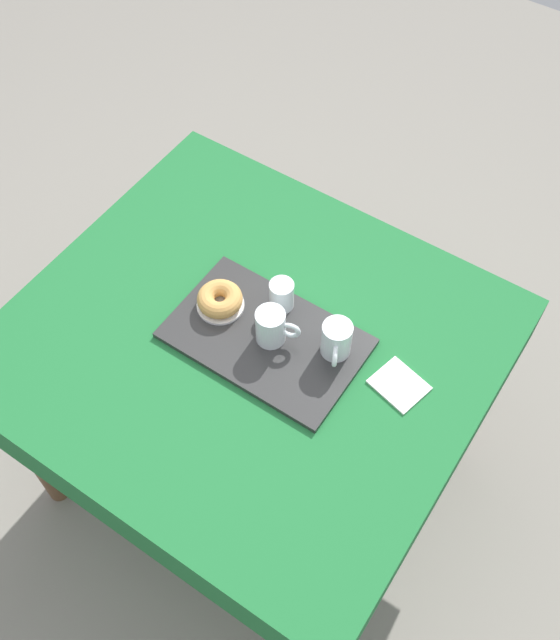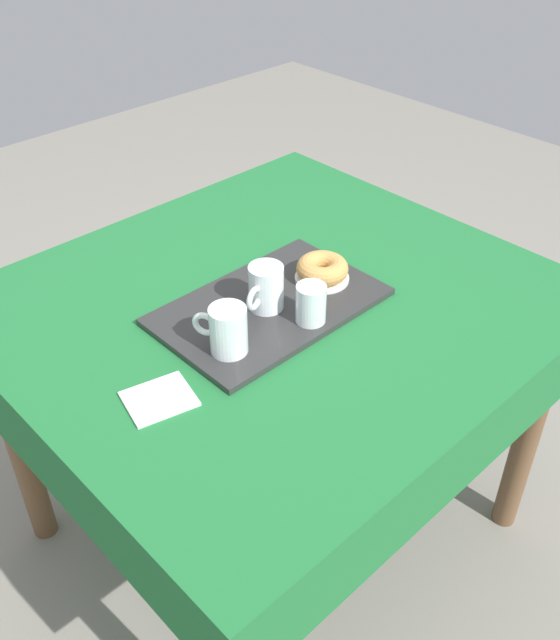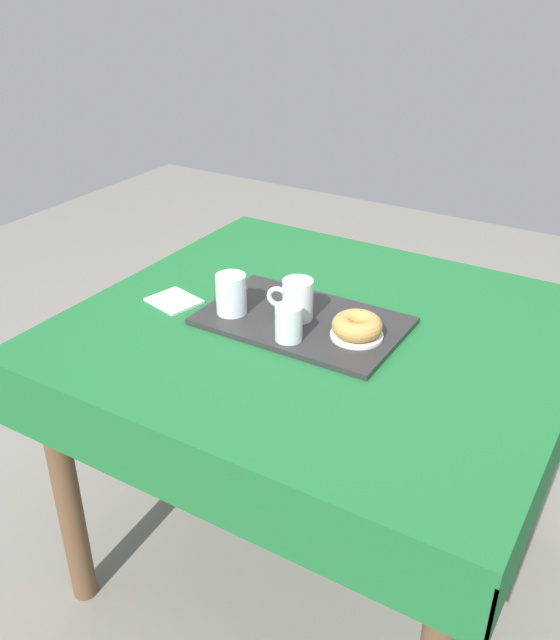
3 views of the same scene
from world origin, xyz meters
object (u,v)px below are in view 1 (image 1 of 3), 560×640
serving_tray (266,338)px  dining_table (250,362)px  tea_mug_right (336,340)px  donut_plate_left (221,305)px  water_glass_near (282,296)px  sugar_donut_left (220,299)px  tea_mug_left (271,327)px  paper_napkin (399,385)px

serving_tray → dining_table: bearing=29.9°
tea_mug_right → donut_plate_left: 0.31m
serving_tray → water_glass_near: water_glass_near is taller
tea_mug_right → sugar_donut_left: 0.31m
tea_mug_left → water_glass_near: tea_mug_left is taller
dining_table → donut_plate_left: (0.11, -0.04, 0.13)m
tea_mug_left → tea_mug_right: bearing=-159.8°
tea_mug_right → paper_napkin: 0.18m
serving_tray → tea_mug_left: bearing=-160.9°
dining_table → paper_napkin: bearing=-166.3°
serving_tray → sugar_donut_left: 0.15m
serving_tray → water_glass_near: size_ratio=5.70×
tea_mug_right → sugar_donut_left: bearing=8.5°
serving_tray → tea_mug_left: (-0.01, -0.00, 0.05)m
serving_tray → paper_napkin: (-0.33, -0.07, -0.00)m
dining_table → tea_mug_left: bearing=-152.7°
tea_mug_right → sugar_donut_left: (0.31, 0.05, -0.02)m
serving_tray → tea_mug_left: 0.05m
donut_plate_left → sugar_donut_left: (0.00, 0.00, 0.03)m
serving_tray → donut_plate_left: size_ratio=3.92×
paper_napkin → tea_mug_left: bearing=11.3°
tea_mug_left → dining_table: bearing=27.3°
dining_table → water_glass_near: water_glass_near is taller
dining_table → tea_mug_right: (-0.20, -0.08, 0.17)m
paper_napkin → serving_tray: bearing=11.6°
paper_napkin → donut_plate_left: bearing=6.6°
dining_table → donut_plate_left: size_ratio=9.53×
water_glass_near → donut_plate_left: 0.16m
tea_mug_right → sugar_donut_left: tea_mug_right is taller
tea_mug_left → water_glass_near: bearing=-70.2°
water_glass_near → paper_napkin: water_glass_near is taller
tea_mug_left → paper_napkin: tea_mug_left is taller
tea_mug_left → water_glass_near: (0.03, -0.10, -0.01)m
donut_plate_left → tea_mug_right: bearing=-171.5°
dining_table → serving_tray: size_ratio=2.43×
tea_mug_right → paper_napkin: bearing=-177.0°
donut_plate_left → paper_napkin: 0.48m
serving_tray → water_glass_near: (0.02, -0.10, 0.04)m
tea_mug_right → water_glass_near: 0.19m
water_glass_near → sugar_donut_left: size_ratio=0.72×
dining_table → tea_mug_left: (-0.05, -0.03, 0.17)m
water_glass_near → donut_plate_left: water_glass_near is taller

